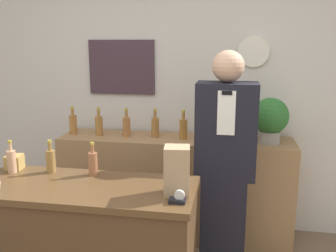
{
  "coord_description": "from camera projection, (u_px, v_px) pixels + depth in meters",
  "views": [
    {
      "loc": [
        0.56,
        -1.52,
        1.78
      ],
      "look_at": [
        0.1,
        1.1,
        1.19
      ],
      "focal_mm": 40.0,
      "sensor_mm": 36.0,
      "label": 1
    }
  ],
  "objects": [
    {
      "name": "back_wall",
      "position": [
        173.0,
        89.0,
        3.57
      ],
      "size": [
        5.2,
        0.09,
        2.7
      ],
      "color": "silver",
      "rests_on": "ground_plane"
    },
    {
      "name": "back_shelf",
      "position": [
        175.0,
        187.0,
        3.48
      ],
      "size": [
        2.1,
        0.46,
        0.94
      ],
      "color": "#9E754C",
      "rests_on": "ground_plane"
    },
    {
      "name": "shopkeeper",
      "position": [
        225.0,
        169.0,
        2.79
      ],
      "size": [
        0.44,
        0.27,
        1.73
      ],
      "color": "black",
      "rests_on": "ground_plane"
    },
    {
      "name": "potted_plant",
      "position": [
        270.0,
        118.0,
        3.16
      ],
      "size": [
        0.31,
        0.31,
        0.39
      ],
      "color": "#9E998E",
      "rests_on": "back_shelf"
    },
    {
      "name": "paper_bag",
      "position": [
        177.0,
        171.0,
        2.1
      ],
      "size": [
        0.16,
        0.14,
        0.28
      ],
      "color": "tan",
      "rests_on": "display_counter"
    },
    {
      "name": "tape_dispenser",
      "position": [
        178.0,
        199.0,
        2.01
      ],
      "size": [
        0.09,
        0.06,
        0.07
      ],
      "color": "black",
      "rests_on": "display_counter"
    },
    {
      "name": "gift_box",
      "position": [
        14.0,
        162.0,
        2.54
      ],
      "size": [
        0.12,
        0.12,
        0.1
      ],
      "color": "tan",
      "rests_on": "display_counter"
    },
    {
      "name": "counter_bottle_0",
      "position": [
        11.0,
        161.0,
        2.47
      ],
      "size": [
        0.06,
        0.06,
        0.22
      ],
      "color": "tan",
      "rests_on": "display_counter"
    },
    {
      "name": "counter_bottle_1",
      "position": [
        51.0,
        160.0,
        2.48
      ],
      "size": [
        0.06,
        0.06,
        0.22
      ],
      "color": "olive",
      "rests_on": "display_counter"
    },
    {
      "name": "counter_bottle_2",
      "position": [
        93.0,
        163.0,
        2.43
      ],
      "size": [
        0.06,
        0.06,
        0.22
      ],
      "color": "#9D6140",
      "rests_on": "display_counter"
    },
    {
      "name": "shelf_bottle_0",
      "position": [
        73.0,
        124.0,
        3.51
      ],
      "size": [
        0.07,
        0.07,
        0.26
      ],
      "color": "#A36B35",
      "rests_on": "back_shelf"
    },
    {
      "name": "shelf_bottle_1",
      "position": [
        99.0,
        125.0,
        3.46
      ],
      "size": [
        0.07,
        0.07,
        0.26
      ],
      "color": "#9F6B35",
      "rests_on": "back_shelf"
    },
    {
      "name": "shelf_bottle_2",
      "position": [
        127.0,
        126.0,
        3.42
      ],
      "size": [
        0.07,
        0.07,
        0.26
      ],
      "color": "#A36738",
      "rests_on": "back_shelf"
    },
    {
      "name": "shelf_bottle_3",
      "position": [
        155.0,
        126.0,
        3.4
      ],
      "size": [
        0.07,
        0.07,
        0.26
      ],
      "color": "#9B6934",
      "rests_on": "back_shelf"
    },
    {
      "name": "shelf_bottle_4",
      "position": [
        183.0,
        128.0,
        3.33
      ],
      "size": [
        0.07,
        0.07,
        0.26
      ],
      "color": "#A26B30",
      "rests_on": "back_shelf"
    },
    {
      "name": "shelf_bottle_5",
      "position": [
        213.0,
        129.0,
        3.28
      ],
      "size": [
        0.07,
        0.07,
        0.26
      ],
      "color": "#9F6A32",
      "rests_on": "back_shelf"
    },
    {
      "name": "shelf_bottle_6",
      "position": [
        243.0,
        131.0,
        3.24
      ],
      "size": [
        0.07,
        0.07,
        0.26
      ],
      "color": "#9E6C3F",
      "rests_on": "back_shelf"
    }
  ]
}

